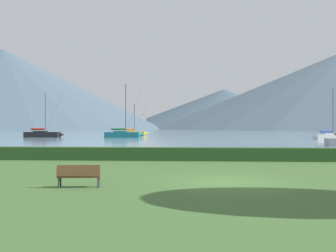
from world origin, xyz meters
The scene contains 11 objects.
ground_plane centered at (0.00, 0.00, 0.00)m, with size 1000.00×1000.00×0.00m, color #3D602D.
harbor_water centered at (0.00, 137.00, 0.00)m, with size 320.00×246.00×0.00m, color slate.
hedge_line centered at (0.00, 11.00, 0.49)m, with size 80.00×1.20×0.97m, color #284C23.
sailboat_slip_0 centered at (25.12, 59.62, 0.61)m, with size 7.34×3.13×10.15m.
sailboat_slip_2 centered at (-36.32, 69.94, 0.75)m, with size 9.18×2.83×10.31m.
sailboat_slip_3 centered at (-17.36, 68.98, 0.77)m, with size 9.20×3.13×12.19m.
sailboat_slip_5 centered at (-18.42, 88.86, 0.67)m, with size 8.24×2.60×8.87m.
park_bench_near_path centered at (-6.25, -2.16, 0.53)m, with size 1.82×0.68×0.95m.
distant_hill_central_peak centered at (-170.52, 317.20, 35.57)m, with size 285.79×285.79×71.14m, color #425666.
distant_hill_east_ridge centered at (30.34, 394.74, 20.82)m, with size 221.22×221.22×41.64m, color #425666.
distant_hill_far_shoulder centered at (-157.49, 396.14, 18.48)m, with size 307.18×307.18×36.96m, color slate.
Camera 1 is at (-1.49, -18.05, 2.55)m, focal length 41.71 mm.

